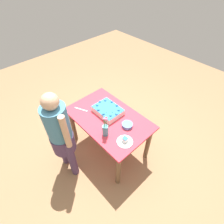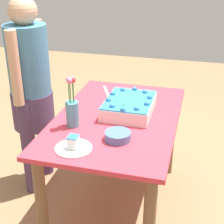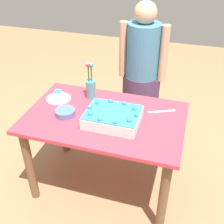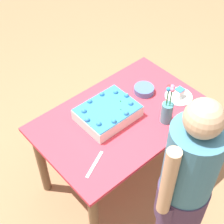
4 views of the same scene
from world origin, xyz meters
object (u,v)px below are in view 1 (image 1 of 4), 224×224
at_px(fruit_bowl, 127,125).
at_px(person_standing, 60,133).
at_px(sheet_cake, 108,110).
at_px(serving_plate_with_slice, 125,141).
at_px(flower_vase, 105,129).
at_px(cake_knife, 81,109).

xyz_separation_m(fruit_bowl, person_standing, (0.45, 0.78, 0.08)).
bearing_deg(sheet_cake, fruit_bowl, -177.43).
bearing_deg(serving_plate_with_slice, fruit_bowl, -52.82).
bearing_deg(flower_vase, fruit_bowl, -107.34).
bearing_deg(cake_knife, flower_vase, -28.41).
relative_size(flower_vase, person_standing, 0.22).
height_order(serving_plate_with_slice, cake_knife, serving_plate_with_slice).
distance_m(fruit_bowl, person_standing, 0.90).
height_order(sheet_cake, cake_knife, sheet_cake).
bearing_deg(flower_vase, cake_knife, -3.87).
height_order(fruit_bowl, person_standing, person_standing).
height_order(flower_vase, fruit_bowl, flower_vase).
relative_size(fruit_bowl, person_standing, 0.10).
distance_m(serving_plate_with_slice, flower_vase, 0.30).
relative_size(cake_knife, fruit_bowl, 1.43).
bearing_deg(cake_knife, sheet_cake, 13.00).
bearing_deg(sheet_cake, flower_vase, 133.72).
xyz_separation_m(serving_plate_with_slice, cake_knife, (0.88, 0.06, -0.02)).
distance_m(serving_plate_with_slice, person_standing, 0.83).
distance_m(sheet_cake, serving_plate_with_slice, 0.58).
bearing_deg(serving_plate_with_slice, cake_knife, 3.90).
distance_m(cake_knife, flower_vase, 0.63).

